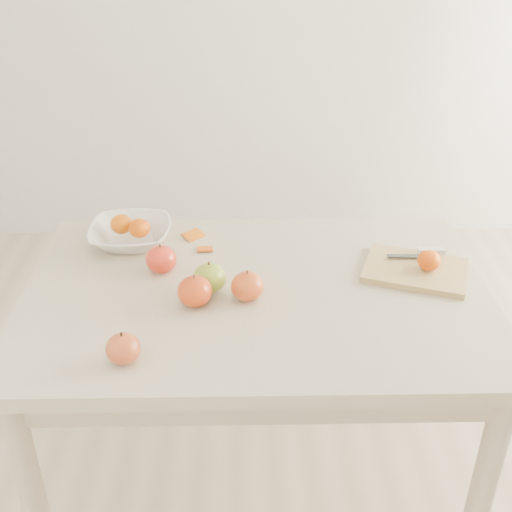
{
  "coord_description": "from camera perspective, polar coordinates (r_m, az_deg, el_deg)",
  "views": [
    {
      "loc": [
        -0.03,
        -1.39,
        1.65
      ],
      "look_at": [
        0.0,
        0.05,
        0.82
      ],
      "focal_mm": 45.0,
      "sensor_mm": 36.0,
      "label": 1
    }
  ],
  "objects": [
    {
      "name": "apple_red_e",
      "position": [
        1.6,
        -0.77,
        -2.71
      ],
      "size": [
        0.08,
        0.08,
        0.07
      ],
      "primitive_type": "ellipsoid",
      "color": "#A02815",
      "rests_on": "table"
    },
    {
      "name": "paring_knife",
      "position": [
        1.83,
        14.94,
        0.37
      ],
      "size": [
        0.17,
        0.05,
        0.01
      ],
      "color": "silver",
      "rests_on": "cutting_board"
    },
    {
      "name": "bowl_tangerine_far",
      "position": [
        1.85,
        -10.32,
        2.46
      ],
      "size": [
        0.06,
        0.06,
        0.05
      ],
      "primitive_type": "ellipsoid",
      "color": "#CE4907",
      "rests_on": "fruit_bowl"
    },
    {
      "name": "bowl_tangerine_near",
      "position": [
        1.89,
        -11.87,
        2.8
      ],
      "size": [
        0.06,
        0.06,
        0.06
      ],
      "primitive_type": "ellipsoid",
      "color": "#CC5E07",
      "rests_on": "fruit_bowl"
    },
    {
      "name": "fruit_bowl",
      "position": [
        1.89,
        -11.08,
        1.89
      ],
      "size": [
        0.23,
        0.23,
        0.06
      ],
      "primitive_type": "imported",
      "color": "white",
      "rests_on": "table"
    },
    {
      "name": "orange_peel_b",
      "position": [
        1.83,
        -4.58,
        0.58
      ],
      "size": [
        0.05,
        0.04,
        0.01
      ],
      "primitive_type": "cube",
      "rotation": [
        -0.14,
        0.0,
        0.05
      ],
      "color": "#C7510E",
      "rests_on": "table"
    },
    {
      "name": "cutting_board",
      "position": [
        1.77,
        13.97,
        -1.23
      ],
      "size": [
        0.31,
        0.27,
        0.02
      ],
      "primitive_type": "cube",
      "rotation": [
        0.0,
        0.0,
        -0.34
      ],
      "color": "tan",
      "rests_on": "table"
    },
    {
      "name": "apple_red_b",
      "position": [
        1.58,
        -5.46,
        -3.14
      ],
      "size": [
        0.09,
        0.09,
        0.08
      ],
      "primitive_type": "ellipsoid",
      "color": "#A71712",
      "rests_on": "table"
    },
    {
      "name": "ground",
      "position": [
        2.15,
        0.03,
        -19.95
      ],
      "size": [
        3.5,
        3.5,
        0.0
      ],
      "primitive_type": "plane",
      "color": "#C6B293",
      "rests_on": "ground"
    },
    {
      "name": "apple_green",
      "position": [
        1.63,
        -4.16,
        -1.94
      ],
      "size": [
        0.09,
        0.09,
        0.08
      ],
      "primitive_type": "ellipsoid",
      "color": "#659313",
      "rests_on": "table"
    },
    {
      "name": "apple_red_a",
      "position": [
        1.73,
        -8.44,
        -0.28
      ],
      "size": [
        0.08,
        0.08,
        0.07
      ],
      "primitive_type": "ellipsoid",
      "color": "maroon",
      "rests_on": "table"
    },
    {
      "name": "table",
      "position": [
        1.71,
        0.03,
        -5.75
      ],
      "size": [
        1.2,
        0.8,
        0.75
      ],
      "color": "beige",
      "rests_on": "ground"
    },
    {
      "name": "board_tangerine",
      "position": [
        1.75,
        15.14,
        -0.37
      ],
      "size": [
        0.06,
        0.06,
        0.05
      ],
      "primitive_type": "ellipsoid",
      "color": "#DF5707",
      "rests_on": "cutting_board"
    },
    {
      "name": "apple_red_c",
      "position": [
        1.43,
        -11.72,
        -8.06
      ],
      "size": [
        0.08,
        0.08,
        0.07
      ],
      "primitive_type": "ellipsoid",
      "color": "maroon",
      "rests_on": "table"
    },
    {
      "name": "orange_peel_a",
      "position": [
        1.91,
        -5.58,
        1.75
      ],
      "size": [
        0.07,
        0.07,
        0.01
      ],
      "primitive_type": "cube",
      "rotation": [
        0.21,
        0.0,
        0.76
      ],
      "color": "#C95E0E",
      "rests_on": "table"
    }
  ]
}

